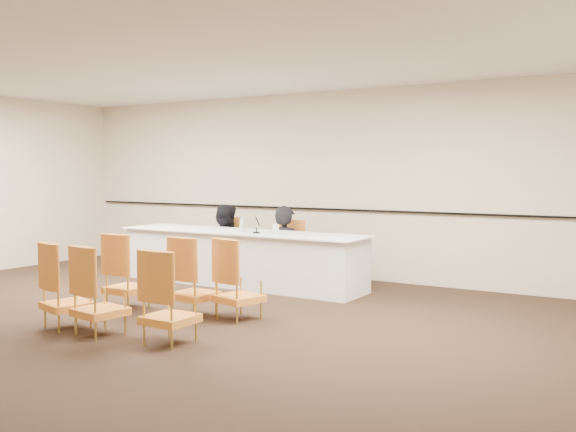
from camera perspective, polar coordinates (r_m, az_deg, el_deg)
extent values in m
plane|color=black|center=(7.44, -12.29, -9.41)|extent=(10.00, 10.00, 0.00)
plane|color=silver|center=(7.36, -12.65, 13.97)|extent=(10.00, 10.00, 0.00)
cube|color=beige|center=(10.51, 2.81, 2.83)|extent=(10.00, 0.04, 3.00)
cube|color=black|center=(10.49, 2.70, 0.64)|extent=(9.80, 0.04, 0.03)
imported|color=black|center=(9.99, -0.25, -3.86)|extent=(0.65, 0.47, 1.67)
imported|color=black|center=(10.66, -5.69, -3.33)|extent=(0.92, 0.79, 1.63)
cube|color=silver|center=(9.47, -2.34, -1.45)|extent=(0.37, 0.34, 0.00)
cylinder|color=silver|center=(9.54, -4.15, -1.13)|extent=(0.08, 0.08, 0.10)
cylinder|color=silver|center=(9.20, -1.09, -1.18)|extent=(0.12, 0.12, 0.14)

